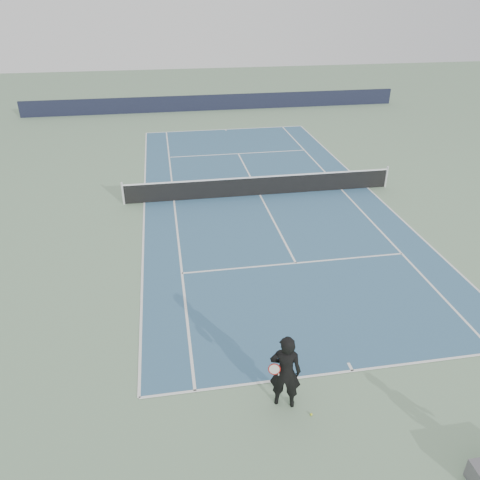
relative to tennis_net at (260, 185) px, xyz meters
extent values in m
plane|color=gray|center=(0.00, 0.00, -0.50)|extent=(80.00, 80.00, 0.00)
cube|color=#355D7D|center=(0.00, 0.00, -0.50)|extent=(10.97, 23.77, 0.01)
cylinder|color=silver|center=(-6.40, 0.00, 0.03)|extent=(0.10, 0.10, 1.07)
cylinder|color=silver|center=(6.40, 0.00, 0.03)|extent=(0.10, 0.10, 1.07)
cube|color=black|center=(0.00, 0.00, -0.04)|extent=(12.80, 0.03, 0.90)
cube|color=white|center=(0.00, 0.00, 0.43)|extent=(12.80, 0.04, 0.06)
cube|color=black|center=(0.00, 17.88, 0.10)|extent=(30.00, 0.25, 1.20)
imported|color=black|center=(-2.04, -12.61, 0.51)|extent=(0.90, 0.77, 2.03)
torus|color=#A1120D|center=(-2.32, -12.66, 0.68)|extent=(0.34, 0.18, 0.36)
cylinder|color=white|center=(-2.32, -12.66, 0.68)|extent=(0.29, 0.14, 0.32)
cylinder|color=white|center=(-2.20, -12.63, 0.42)|extent=(0.08, 0.13, 0.27)
sphere|color=#CAD82C|center=(-1.49, -13.08, -0.47)|extent=(0.06, 0.06, 0.06)
camera|label=1|loc=(-4.41, -20.35, 8.34)|focal=35.00mm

